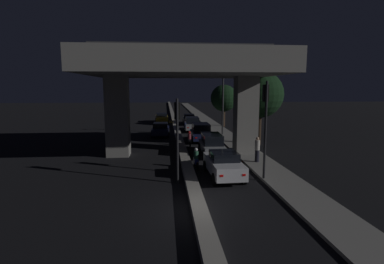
{
  "coord_description": "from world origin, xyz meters",
  "views": [
    {
      "loc": [
        -1.38,
        -12.33,
        5.31
      ],
      "look_at": [
        1.12,
        15.69,
        1.17
      ],
      "focal_mm": 28.0,
      "sensor_mm": 36.0,
      "label": 1
    }
  ],
  "objects_px": {
    "motorcycle_black_filtering_mid": "(189,139)",
    "street_lamp": "(221,96)",
    "car_silver_second": "(212,144)",
    "motorcycle_blue_filtering_near": "(196,159)",
    "pedestrian_on_sidewalk": "(257,149)",
    "car_white_lead": "(223,164)",
    "car_silver_fourth": "(192,124)",
    "traffic_light_left_of_median": "(177,126)",
    "car_dark_blue_third": "(201,132)",
    "motorcycle_white_filtering_far": "(186,127)",
    "car_dark_blue_lead_oncoming": "(161,129)",
    "car_taxi_yellow_second_oncoming": "(162,118)",
    "car_grey_fifth": "(189,119)",
    "traffic_light_right_of_median": "(265,114)"
  },
  "relations": [
    {
      "from": "car_silver_second",
      "to": "pedestrian_on_sidewalk",
      "type": "distance_m",
      "value": 4.21
    },
    {
      "from": "street_lamp",
      "to": "motorcycle_blue_filtering_near",
      "type": "height_order",
      "value": "street_lamp"
    },
    {
      "from": "motorcycle_blue_filtering_near",
      "to": "motorcycle_black_filtering_mid",
      "type": "height_order",
      "value": "motorcycle_blue_filtering_near"
    },
    {
      "from": "pedestrian_on_sidewalk",
      "to": "motorcycle_white_filtering_far",
      "type": "bearing_deg",
      "value": 104.19
    },
    {
      "from": "car_silver_fourth",
      "to": "car_dark_blue_third",
      "type": "bearing_deg",
      "value": -177.03
    },
    {
      "from": "street_lamp",
      "to": "motorcycle_black_filtering_mid",
      "type": "xyz_separation_m",
      "value": [
        -3.93,
        -5.69,
        -3.81
      ]
    },
    {
      "from": "car_white_lead",
      "to": "motorcycle_blue_filtering_near",
      "type": "relative_size",
      "value": 2.63
    },
    {
      "from": "street_lamp",
      "to": "pedestrian_on_sidewalk",
      "type": "bearing_deg",
      "value": -88.73
    },
    {
      "from": "car_white_lead",
      "to": "car_dark_blue_lead_oncoming",
      "type": "height_order",
      "value": "car_white_lead"
    },
    {
      "from": "traffic_light_left_of_median",
      "to": "motorcycle_black_filtering_mid",
      "type": "height_order",
      "value": "traffic_light_left_of_median"
    },
    {
      "from": "car_dark_blue_lead_oncoming",
      "to": "car_taxi_yellow_second_oncoming",
      "type": "distance_m",
      "value": 13.43
    },
    {
      "from": "car_dark_blue_lead_oncoming",
      "to": "car_white_lead",
      "type": "bearing_deg",
      "value": 16.11
    },
    {
      "from": "car_dark_blue_third",
      "to": "motorcycle_black_filtering_mid",
      "type": "relative_size",
      "value": 2.32
    },
    {
      "from": "car_silver_second",
      "to": "traffic_light_left_of_median",
      "type": "bearing_deg",
      "value": 156.58
    },
    {
      "from": "car_white_lead",
      "to": "motorcycle_black_filtering_mid",
      "type": "xyz_separation_m",
      "value": [
        -1.24,
        10.07,
        -0.22
      ]
    },
    {
      "from": "traffic_light_left_of_median",
      "to": "car_white_lead",
      "type": "xyz_separation_m",
      "value": [
        2.78,
        0.74,
        -2.43
      ]
    },
    {
      "from": "car_dark_blue_lead_oncoming",
      "to": "car_dark_blue_third",
      "type": "bearing_deg",
      "value": 49.4
    },
    {
      "from": "car_dark_blue_third",
      "to": "motorcycle_blue_filtering_near",
      "type": "xyz_separation_m",
      "value": [
        -1.53,
        -10.17,
        -0.35
      ]
    },
    {
      "from": "motorcycle_black_filtering_mid",
      "to": "car_dark_blue_third",
      "type": "bearing_deg",
      "value": -31.76
    },
    {
      "from": "car_silver_second",
      "to": "motorcycle_white_filtering_far",
      "type": "height_order",
      "value": "car_silver_second"
    },
    {
      "from": "car_white_lead",
      "to": "car_silver_fourth",
      "type": "relative_size",
      "value": 0.95
    },
    {
      "from": "car_dark_blue_third",
      "to": "car_taxi_yellow_second_oncoming",
      "type": "xyz_separation_m",
      "value": [
        -4.1,
        17.22,
        -0.2
      ]
    },
    {
      "from": "car_dark_blue_lead_oncoming",
      "to": "motorcycle_blue_filtering_near",
      "type": "xyz_separation_m",
      "value": [
        2.56,
        -13.96,
        -0.15
      ]
    },
    {
      "from": "pedestrian_on_sidewalk",
      "to": "traffic_light_right_of_median",
      "type": "bearing_deg",
      "value": -101.84
    },
    {
      "from": "traffic_light_right_of_median",
      "to": "car_white_lead",
      "type": "relative_size",
      "value": 1.28
    },
    {
      "from": "car_dark_blue_third",
      "to": "motorcycle_white_filtering_far",
      "type": "bearing_deg",
      "value": 10.31
    },
    {
      "from": "car_silver_second",
      "to": "motorcycle_white_filtering_far",
      "type": "distance_m",
      "value": 12.62
    },
    {
      "from": "car_silver_second",
      "to": "motorcycle_black_filtering_mid",
      "type": "xyz_separation_m",
      "value": [
        -1.5,
        3.89,
        -0.29
      ]
    },
    {
      "from": "traffic_light_right_of_median",
      "to": "motorcycle_black_filtering_mid",
      "type": "bearing_deg",
      "value": 107.6
    },
    {
      "from": "car_grey_fifth",
      "to": "motorcycle_white_filtering_far",
      "type": "height_order",
      "value": "car_grey_fifth"
    },
    {
      "from": "car_white_lead",
      "to": "motorcycle_white_filtering_far",
      "type": "bearing_deg",
      "value": 1.01
    },
    {
      "from": "traffic_light_left_of_median",
      "to": "car_taxi_yellow_second_oncoming",
      "type": "relative_size",
      "value": 1.05
    },
    {
      "from": "car_dark_blue_third",
      "to": "car_silver_second",
      "type": "bearing_deg",
      "value": -178.19
    },
    {
      "from": "car_silver_fourth",
      "to": "car_grey_fifth",
      "type": "height_order",
      "value": "car_silver_fourth"
    },
    {
      "from": "car_grey_fifth",
      "to": "car_white_lead",
      "type": "bearing_deg",
      "value": -177.59
    },
    {
      "from": "car_white_lead",
      "to": "car_dark_blue_third",
      "type": "bearing_deg",
      "value": -2.54
    },
    {
      "from": "car_silver_second",
      "to": "motorcycle_blue_filtering_near",
      "type": "relative_size",
      "value": 2.67
    },
    {
      "from": "street_lamp",
      "to": "car_silver_fourth",
      "type": "xyz_separation_m",
      "value": [
        -2.79,
        4.21,
        -3.51
      ]
    },
    {
      "from": "car_silver_fourth",
      "to": "pedestrian_on_sidewalk",
      "type": "relative_size",
      "value": 2.62
    },
    {
      "from": "motorcycle_black_filtering_mid",
      "to": "motorcycle_white_filtering_far",
      "type": "height_order",
      "value": "same"
    },
    {
      "from": "motorcycle_black_filtering_mid",
      "to": "street_lamp",
      "type": "bearing_deg",
      "value": -36.47
    },
    {
      "from": "motorcycle_black_filtering_mid",
      "to": "traffic_light_left_of_median",
      "type": "bearing_deg",
      "value": 170.05
    },
    {
      "from": "traffic_light_left_of_median",
      "to": "car_grey_fifth",
      "type": "distance_m",
      "value": 28.3
    },
    {
      "from": "car_grey_fifth",
      "to": "motorcycle_black_filtering_mid",
      "type": "height_order",
      "value": "car_grey_fifth"
    },
    {
      "from": "motorcycle_white_filtering_far",
      "to": "pedestrian_on_sidewalk",
      "type": "relative_size",
      "value": 1.09
    },
    {
      "from": "car_silver_second",
      "to": "car_dark_blue_lead_oncoming",
      "type": "height_order",
      "value": "car_silver_second"
    },
    {
      "from": "motorcycle_white_filtering_far",
      "to": "motorcycle_black_filtering_mid",
      "type": "bearing_deg",
      "value": -177.22
    },
    {
      "from": "car_white_lead",
      "to": "car_silver_second",
      "type": "bearing_deg",
      "value": -4.47
    },
    {
      "from": "car_dark_blue_third",
      "to": "motorcycle_black_filtering_mid",
      "type": "bearing_deg",
      "value": 150.45
    },
    {
      "from": "street_lamp",
      "to": "car_silver_fourth",
      "type": "height_order",
      "value": "street_lamp"
    }
  ]
}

